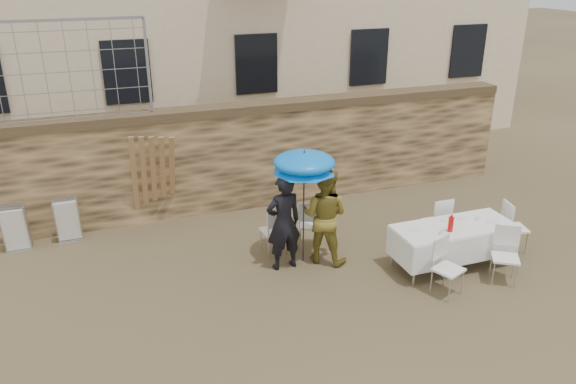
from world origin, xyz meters
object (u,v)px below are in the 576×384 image
object	(u,v)px
woman_dress	(324,216)
chair_stack_right	(68,218)
table_chair_front_right	(506,256)
man_suit	(284,222)
soda_bottle	(451,224)
banquet_table	(454,228)
chair_stack_left	(16,225)
table_chair_back	(436,221)
umbrella	(304,166)
couple_chair_left	(274,229)
table_chair_side	(515,227)
couple_chair_right	(310,223)
table_chair_front_left	(449,268)

from	to	relation	value
woman_dress	chair_stack_right	world-z (taller)	woman_dress
chair_stack_right	table_chair_front_right	bearing A→B (deg)	-30.77
man_suit	soda_bottle	xyz separation A→B (m)	(2.57, -1.09, 0.04)
banquet_table	table_chair_front_right	distance (m)	0.94
chair_stack_left	soda_bottle	bearing A→B (deg)	-26.22
man_suit	table_chair_back	size ratio (longest dim) A/B	1.79
banquet_table	soda_bottle	distance (m)	0.30
umbrella	chair_stack_left	xyz separation A→B (m)	(-4.81, 2.25, -1.34)
couple_chair_left	table_chair_side	size ratio (longest dim) A/B	1.00
umbrella	table_chair_front_right	bearing A→B (deg)	-31.92
man_suit	umbrella	bearing A→B (deg)	-171.27
man_suit	banquet_table	size ratio (longest dim) A/B	0.82
woman_dress	table_chair_side	xyz separation A→B (m)	(3.42, -0.84, -0.39)
soda_bottle	table_chair_back	xyz separation A→B (m)	(0.40, 0.95, -0.43)
woman_dress	chair_stack_left	size ratio (longest dim) A/B	1.90
couple_chair_right	table_chair_front_right	distance (m)	3.41
table_chair_back	chair_stack_left	world-z (taller)	table_chair_back
woman_dress	umbrella	world-z (taller)	umbrella
table_chair_side	couple_chair_right	bearing A→B (deg)	81.15
umbrella	table_chair_back	distance (m)	2.90
soda_bottle	table_chair_side	bearing A→B (deg)	8.88
man_suit	couple_chair_left	size ratio (longest dim) A/B	1.79
umbrella	soda_bottle	xyz separation A→B (m)	(2.17, -1.19, -0.89)
soda_bottle	table_chair_front_left	bearing A→B (deg)	-123.69
umbrella	table_chair_side	distance (m)	4.10
man_suit	table_chair_front_right	distance (m)	3.70
couple_chair_right	table_chair_front_right	world-z (taller)	same
woman_dress	soda_bottle	xyz separation A→B (m)	(1.82, -1.09, 0.03)
table_chair_side	table_chair_front_left	bearing A→B (deg)	125.96
soda_bottle	chair_stack_right	size ratio (longest dim) A/B	0.28
soda_bottle	table_chair_front_right	xyz separation A→B (m)	(0.70, -0.60, -0.43)
woman_dress	chair_stack_right	bearing A→B (deg)	12.34
umbrella	soda_bottle	distance (m)	2.63
couple_chair_left	table_chair_back	bearing A→B (deg)	160.67
table_chair_front_left	chair_stack_right	xyz separation A→B (m)	(-5.68, 4.04, -0.02)
umbrella	couple_chair_left	xyz separation A→B (m)	(-0.40, 0.45, -1.32)
man_suit	table_chair_front_left	bearing A→B (deg)	136.82
table_chair_side	umbrella	bearing A→B (deg)	88.98
umbrella	chair_stack_right	distance (m)	4.70
table_chair_front_left	couple_chair_left	bearing A→B (deg)	112.01
man_suit	chair_stack_left	xyz separation A→B (m)	(-4.41, 2.35, -0.40)
table_chair_back	table_chair_side	distance (m)	1.39
table_chair_side	banquet_table	bearing A→B (deg)	107.02
couple_chair_left	banquet_table	world-z (taller)	couple_chair_left
table_chair_front_left	table_chair_side	world-z (taller)	same
man_suit	chair_stack_right	world-z (taller)	man_suit
table_chair_back	banquet_table	bearing A→B (deg)	76.13
umbrella	banquet_table	world-z (taller)	umbrella
woman_dress	chair_stack_right	distance (m)	4.88
couple_chair_left	chair_stack_right	bearing A→B (deg)	-33.46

